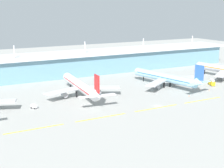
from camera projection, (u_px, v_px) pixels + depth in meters
ground_plane at (158, 106)px, 188.52m from camera, size 600.00×600.00×0.00m
terminal_building at (83, 63)px, 276.96m from camera, size 288.00×34.00×26.98m
airliner_near_middle at (81, 86)px, 207.84m from camera, size 48.61×67.30×18.90m
airliner_far_middle at (166, 78)px, 232.13m from camera, size 47.88×63.96×18.90m
taxiway_stripe_west at (35, 129)px, 153.33m from camera, size 28.00×0.70×0.04m
taxiway_stripe_mid_west at (101, 118)px, 169.03m from camera, size 28.00×0.70×0.04m
taxiway_stripe_centre at (156, 108)px, 184.74m from camera, size 28.00×0.70×0.04m
taxiway_stripe_mid_east at (203, 100)px, 200.45m from camera, size 28.00×0.70×0.04m
baggage_cart at (34, 106)px, 183.76m from camera, size 3.46×4.01×2.48m
fuel_truck at (212, 82)px, 236.83m from camera, size 5.26×7.64×4.95m
safety_cone_left_wingtip at (209, 90)px, 223.64m from camera, size 0.56×0.56×0.70m
safety_cone_nose_front at (189, 96)px, 208.76m from camera, size 0.56×0.56×0.70m
safety_cone_right_wingtip at (200, 89)px, 224.45m from camera, size 0.56×0.56×0.70m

